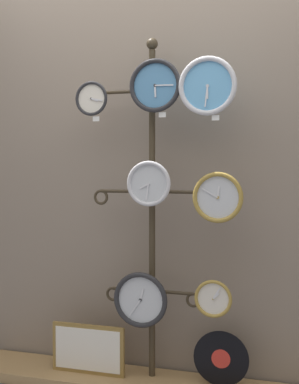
# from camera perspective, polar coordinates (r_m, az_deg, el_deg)

# --- Properties ---
(shop_wall) EXTENTS (4.40, 0.04, 2.80)m
(shop_wall) POSITION_cam_1_polar(r_m,az_deg,el_deg) (3.24, 1.13, 4.74)
(shop_wall) COLOR gray
(shop_wall) RESTS_ON ground_plane
(low_shelf) EXTENTS (2.20, 0.36, 0.06)m
(low_shelf) POSITION_cam_1_polar(r_m,az_deg,el_deg) (3.27, -0.06, -19.83)
(low_shelf) COLOR #9E7A4C
(low_shelf) RESTS_ON ground_plane
(display_stand) EXTENTS (0.74, 0.35, 2.02)m
(display_stand) POSITION_cam_1_polar(r_m,az_deg,el_deg) (3.13, 0.28, -7.59)
(display_stand) COLOR #382D1E
(display_stand) RESTS_ON ground_plane
(clock_top_left) EXTENTS (0.20, 0.04, 0.20)m
(clock_top_left) POSITION_cam_1_polar(r_m,az_deg,el_deg) (3.12, -6.17, 9.87)
(clock_top_left) COLOR silver
(clock_top_center) EXTENTS (0.30, 0.04, 0.30)m
(clock_top_center) POSITION_cam_1_polar(r_m,az_deg,el_deg) (3.01, 0.62, 11.28)
(clock_top_center) COLOR #4C84B2
(clock_top_right) EXTENTS (0.32, 0.04, 0.32)m
(clock_top_right) POSITION_cam_1_polar(r_m,az_deg,el_deg) (2.92, 6.22, 11.18)
(clock_top_right) COLOR #60A8DB
(clock_middle_center) EXTENTS (0.25, 0.04, 0.25)m
(clock_middle_center) POSITION_cam_1_polar(r_m,az_deg,el_deg) (2.97, -0.06, 0.90)
(clock_middle_center) COLOR silver
(clock_middle_right) EXTENTS (0.28, 0.04, 0.28)m
(clock_middle_right) POSITION_cam_1_polar(r_m,az_deg,el_deg) (2.90, 7.31, -0.57)
(clock_middle_right) COLOR silver
(clock_bottom_center) EXTENTS (0.32, 0.04, 0.32)m
(clock_bottom_center) POSITION_cam_1_polar(r_m,az_deg,el_deg) (3.10, -0.95, -11.42)
(clock_bottom_center) COLOR silver
(clock_bottom_right) EXTENTS (0.21, 0.04, 0.21)m
(clock_bottom_right) POSITION_cam_1_polar(r_m,az_deg,el_deg) (2.98, 6.83, -11.23)
(clock_bottom_right) COLOR silver
(vinyl_record) EXTENTS (0.31, 0.01, 0.31)m
(vinyl_record) POSITION_cam_1_polar(r_m,az_deg,el_deg) (3.14, 7.63, -17.21)
(vinyl_record) COLOR black
(vinyl_record) RESTS_ON low_shelf
(picture_frame) EXTENTS (0.46, 0.02, 0.29)m
(picture_frame) POSITION_cam_1_polar(r_m,az_deg,el_deg) (3.31, -6.59, -16.32)
(picture_frame) COLOR olive
(picture_frame) RESTS_ON low_shelf
(price_tag_upper) EXTENTS (0.04, 0.00, 0.03)m
(price_tag_upper) POSITION_cam_1_polar(r_m,az_deg,el_deg) (3.10, -5.72, 7.77)
(price_tag_upper) COLOR white
(price_tag_mid) EXTENTS (0.04, 0.00, 0.03)m
(price_tag_mid) POSITION_cam_1_polar(r_m,az_deg,el_deg) (2.98, 1.37, 8.24)
(price_tag_mid) COLOR white
(price_tag_lower) EXTENTS (0.04, 0.00, 0.03)m
(price_tag_lower) POSITION_cam_1_polar(r_m,az_deg,el_deg) (2.89, 7.05, 7.86)
(price_tag_lower) COLOR white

